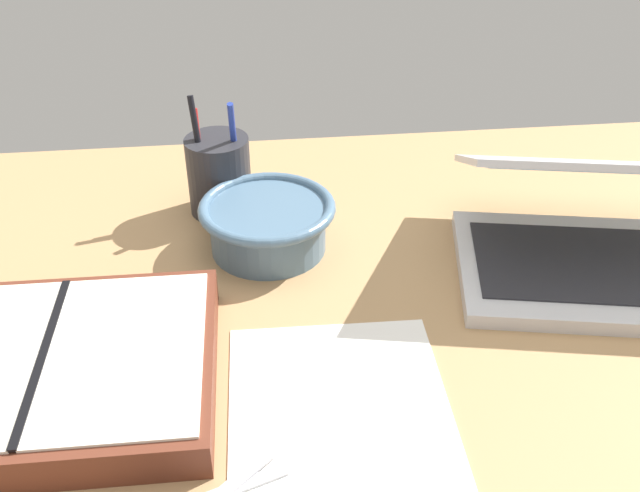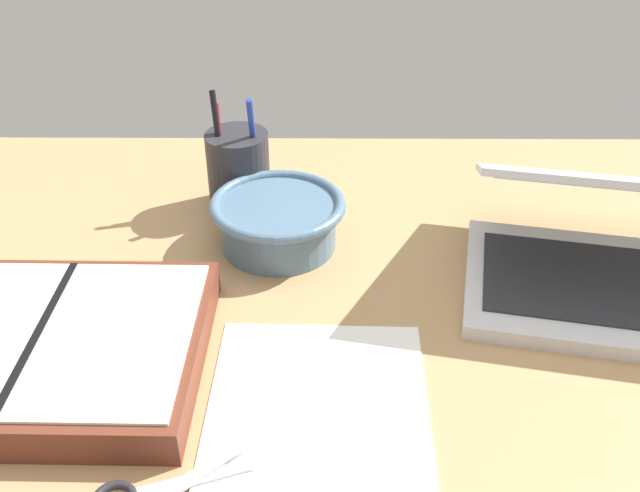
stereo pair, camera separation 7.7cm
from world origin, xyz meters
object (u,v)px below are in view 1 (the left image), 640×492
object	(u,v)px
laptop	(599,234)
pen_cup	(219,175)
planner	(48,371)
bowl	(268,223)

from	to	relation	value
laptop	pen_cup	bearing A→B (deg)	168.69
pen_cup	planner	size ratio (longest dim) A/B	0.51
laptop	bowl	bearing A→B (deg)	178.98
bowl	planner	world-z (taller)	bowl
laptop	bowl	xyz separation A→B (cm)	(-38.31, 8.44, -1.08)
planner	pen_cup	bearing A→B (deg)	63.40
laptop	planner	distance (cm)	62.04
laptop	bowl	size ratio (longest dim) A/B	2.20
laptop	bowl	distance (cm)	39.24
pen_cup	bowl	bearing A→B (deg)	-59.78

